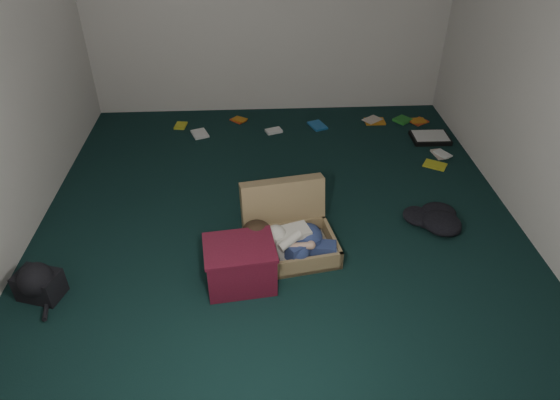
{
  "coord_description": "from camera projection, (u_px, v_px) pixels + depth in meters",
  "views": [
    {
      "loc": [
        -0.17,
        -3.29,
        2.57
      ],
      "look_at": [
        0.0,
        -0.15,
        0.35
      ],
      "focal_mm": 32.0,
      "sensor_mm": 36.0,
      "label": 1
    }
  ],
  "objects": [
    {
      "name": "floor",
      "position": [
        279.0,
        224.0,
        4.17
      ],
      "size": [
        4.5,
        4.5,
        0.0
      ],
      "primitive_type": "plane",
      "color": "black",
      "rests_on": "ground"
    },
    {
      "name": "wall_front",
      "position": [
        316.0,
        337.0,
        1.59
      ],
      "size": [
        4.5,
        0.0,
        4.5
      ],
      "primitive_type": "plane",
      "rotation": [
        -1.57,
        0.0,
        0.0
      ],
      "color": "white",
      "rests_on": "ground"
    },
    {
      "name": "suitcase",
      "position": [
        288.0,
        230.0,
        3.87
      ],
      "size": [
        0.76,
        0.75,
        0.49
      ],
      "rotation": [
        0.0,
        0.0,
        0.17
      ],
      "color": "#9B8155",
      "rests_on": "floor"
    },
    {
      "name": "person",
      "position": [
        287.0,
        240.0,
        3.71
      ],
      "size": [
        0.73,
        0.36,
        0.3
      ],
      "rotation": [
        0.0,
        0.0,
        0.17
      ],
      "color": "silver",
      "rests_on": "suitcase"
    },
    {
      "name": "maroon_bin",
      "position": [
        240.0,
        264.0,
        3.52
      ],
      "size": [
        0.54,
        0.44,
        0.34
      ],
      "rotation": [
        0.0,
        0.0,
        0.12
      ],
      "color": "#581123",
      "rests_on": "floor"
    },
    {
      "name": "backpack",
      "position": [
        39.0,
        284.0,
        3.44
      ],
      "size": [
        0.43,
        0.39,
        0.22
      ],
      "primitive_type": null,
      "rotation": [
        0.0,
        0.0,
        -0.3
      ],
      "color": "black",
      "rests_on": "floor"
    },
    {
      "name": "clothing_pile",
      "position": [
        429.0,
        219.0,
        4.12
      ],
      "size": [
        0.48,
        0.43,
        0.13
      ],
      "primitive_type": null,
      "rotation": [
        0.0,
        0.0,
        0.26
      ],
      "color": "black",
      "rests_on": "floor"
    },
    {
      "name": "paper_tray",
      "position": [
        430.0,
        138.0,
        5.35
      ],
      "size": [
        0.4,
        0.3,
        0.05
      ],
      "rotation": [
        0.0,
        0.0,
        -0.01
      ],
      "color": "black",
      "rests_on": "floor"
    },
    {
      "name": "book_scatter",
      "position": [
        335.0,
        131.0,
        5.51
      ],
      "size": [
        2.92,
        1.32,
        0.02
      ],
      "color": "gold",
      "rests_on": "floor"
    }
  ]
}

